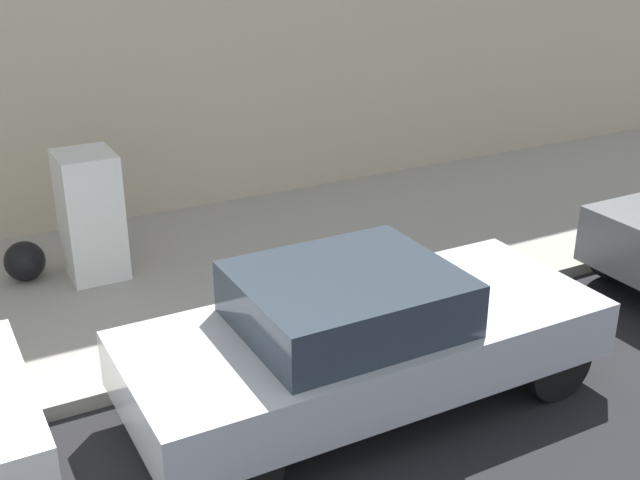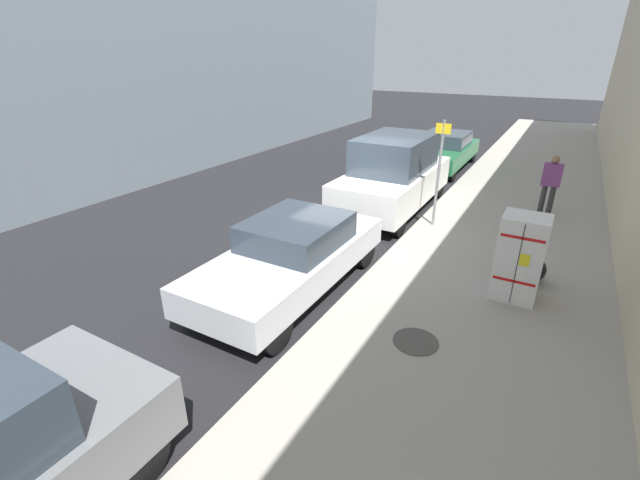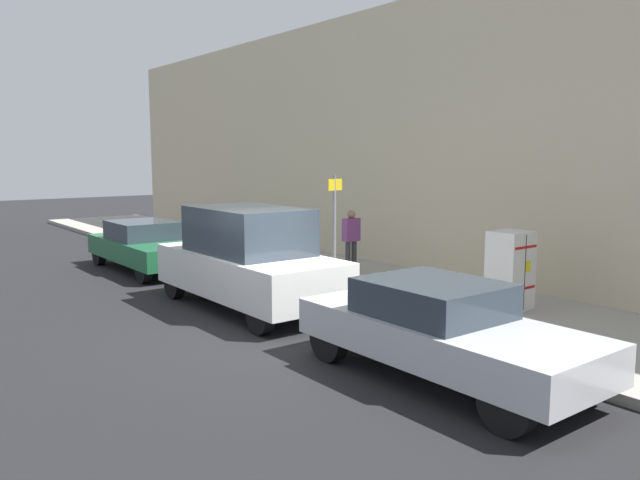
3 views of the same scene
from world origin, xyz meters
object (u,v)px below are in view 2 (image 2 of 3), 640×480
at_px(parked_sedan_green, 444,150).
at_px(parked_van_white, 394,174).
at_px(trash_bag, 533,269).
at_px(parked_sedan_silver, 292,255).
at_px(discarded_refrigerator, 520,258).
at_px(street_sign_post, 439,169).
at_px(pedestrian_walking_far, 551,181).

bearing_deg(parked_sedan_green, parked_van_white, 90.00).
height_order(trash_bag, parked_sedan_silver, parked_sedan_silver).
height_order(discarded_refrigerator, trash_bag, discarded_refrigerator).
xyz_separation_m(street_sign_post, trash_bag, (-2.51, 1.96, -1.23)).
xyz_separation_m(trash_bag, pedestrian_walking_far, (0.07, -4.28, 0.69)).
xyz_separation_m(street_sign_post, parked_sedan_green, (1.51, -6.59, -0.93)).
relative_size(discarded_refrigerator, street_sign_post, 0.59).
distance_m(discarded_refrigerator, parked_sedan_green, 10.10).
distance_m(trash_bag, pedestrian_walking_far, 4.34).
bearing_deg(discarded_refrigerator, parked_sedan_silver, 22.47).
distance_m(street_sign_post, parked_sedan_silver, 4.68).
distance_m(pedestrian_walking_far, parked_van_white, 4.17).
bearing_deg(parked_sedan_silver, street_sign_post, -109.26).
distance_m(parked_sedan_green, parked_van_white, 5.61).
relative_size(parked_sedan_green, parked_van_white, 0.94).
relative_size(pedestrian_walking_far, parked_van_white, 0.34).
bearing_deg(parked_van_white, trash_bag, 143.73).
bearing_deg(pedestrian_walking_far, trash_bag, 123.53).
height_order(discarded_refrigerator, parked_sedan_green, discarded_refrigerator).
relative_size(discarded_refrigerator, pedestrian_walking_far, 0.96).
xyz_separation_m(parked_sedan_green, parked_van_white, (-0.00, 5.60, 0.35)).
bearing_deg(parked_sedan_silver, discarded_refrigerator, -157.53).
bearing_deg(parked_sedan_green, discarded_refrigerator, 112.05).
bearing_deg(pedestrian_walking_far, parked_sedan_silver, 91.83).
bearing_deg(discarded_refrigerator, parked_van_white, -44.77).
distance_m(trash_bag, parked_van_white, 5.03).
height_order(parked_sedan_green, parked_van_white, parked_van_white).
height_order(street_sign_post, parked_sedan_green, street_sign_post).
relative_size(discarded_refrigerator, parked_sedan_green, 0.34).
distance_m(pedestrian_walking_far, parked_sedan_silver, 7.74).
bearing_deg(parked_van_white, street_sign_post, 146.74).
relative_size(street_sign_post, parked_van_white, 0.55).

